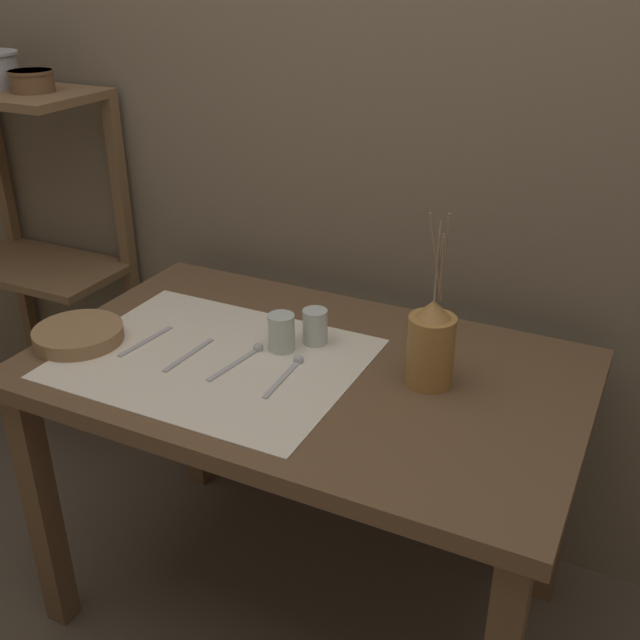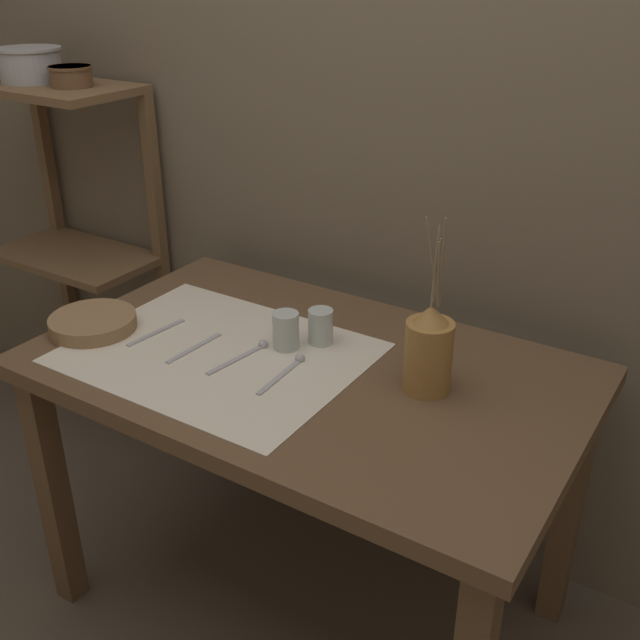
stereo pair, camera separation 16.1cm
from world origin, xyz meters
TOP-DOWN VIEW (x-y plane):
  - ground_plane at (0.00, 0.00)m, footprint 12.00×12.00m
  - stone_wall_back at (0.00, 0.49)m, footprint 7.00×0.06m
  - wooden_table at (0.00, 0.00)m, footprint 1.24×0.75m
  - wooden_shelf_unit at (-1.09, 0.32)m, footprint 0.53×0.31m
  - linen_cloth at (-0.20, -0.07)m, footprint 0.66×0.52m
  - pitcher_with_flowers at (0.27, 0.05)m, footprint 0.10×0.10m
  - wooden_bowl at (-0.53, -0.14)m, footprint 0.21×0.21m
  - glass_tumbler_near at (-0.08, 0.04)m, footprint 0.06×0.06m
  - glass_tumbler_far at (-0.02, 0.10)m, footprint 0.06×0.06m
  - fork_inner at (-0.38, -0.08)m, footprint 0.03×0.17m
  - fork_outer at (-0.25, -0.09)m, footprint 0.02×0.17m
  - spoon_inner at (-0.13, -0.02)m, footprint 0.04×0.18m
  - spoon_outer at (-0.01, -0.03)m, footprint 0.03×0.18m
  - metal_pot_large at (-1.16, 0.28)m, footprint 0.19×0.19m
  - metal_pot_small at (-0.99, 0.28)m, footprint 0.13×0.13m

SIDE VIEW (x-z plane):
  - ground_plane at x=0.00m, z-range 0.00..0.00m
  - wooden_table at x=0.00m, z-range 0.27..1.01m
  - linen_cloth at x=-0.20m, z-range 0.74..0.74m
  - fork_inner at x=-0.38m, z-range 0.74..0.75m
  - fork_outer at x=-0.25m, z-range 0.74..0.75m
  - spoon_inner at x=-0.13m, z-range 0.73..0.76m
  - spoon_outer at x=-0.01m, z-range 0.73..0.76m
  - wooden_bowl at x=-0.53m, z-range 0.74..0.78m
  - glass_tumbler_far at x=-0.02m, z-range 0.74..0.82m
  - glass_tumbler_near at x=-0.08m, z-range 0.74..0.83m
  - pitcher_with_flowers at x=0.27m, z-range 0.63..1.02m
  - wooden_shelf_unit at x=-1.09m, z-range 0.24..1.45m
  - stone_wall_back at x=0.00m, z-range 0.00..2.40m
  - metal_pot_small at x=-0.99m, z-range 1.22..1.28m
  - metal_pot_large at x=-1.16m, z-range 1.22..1.32m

